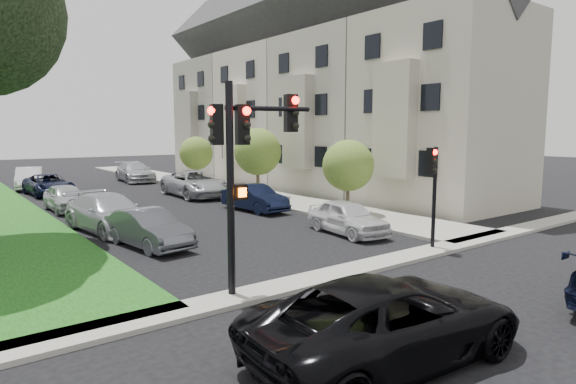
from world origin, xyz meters
TOP-DOWN VIEW (x-y plane):
  - ground at (0.00, 0.00)m, footprint 140.00×140.00m
  - sidewalk_right at (6.75, 24.00)m, footprint 3.50×44.00m
  - sidewalk_cross at (0.00, 2.00)m, footprint 60.00×1.00m
  - house_a at (12.45, 8.00)m, footprint 7.70×7.55m
  - house_b at (12.45, 15.50)m, footprint 7.70×7.55m
  - house_c at (12.45, 23.00)m, footprint 7.70×7.55m
  - house_d at (12.45, 30.50)m, footprint 7.70×7.55m
  - small_tree_a at (6.20, 8.58)m, footprint 2.40×2.40m
  - small_tree_b at (6.20, 16.18)m, footprint 2.78×2.78m
  - small_tree_c at (6.20, 24.21)m, footprint 2.40×2.40m
  - traffic_signal_main at (-3.40, 2.23)m, footprint 2.51×0.74m
  - traffic_signal_secondary at (3.87, 2.19)m, footprint 0.46×0.37m
  - car_cross_near at (-3.23, -2.15)m, footprint 5.44×2.76m
  - car_parked_0 at (3.49, 5.79)m, footprint 2.02×4.05m
  - car_parked_1 at (3.57, 12.51)m, footprint 1.67×4.14m
  - car_parked_2 at (3.65, 19.24)m, footprint 2.87×5.84m
  - car_parked_4 at (3.72, 30.02)m, footprint 2.58×5.48m
  - car_parked_5 at (-3.48, 8.37)m, footprint 1.92×4.12m
  - car_parked_6 at (-3.75, 11.94)m, footprint 2.75×5.33m
  - car_parked_7 at (-3.97, 18.20)m, footprint 1.64×3.99m
  - car_parked_8 at (-3.42, 25.21)m, footprint 2.47×4.91m
  - car_parked_9 at (-3.81, 29.52)m, footprint 2.45×4.79m

SIDE VIEW (x-z plane):
  - ground at x=0.00m, z-range 0.00..0.00m
  - sidewalk_right at x=6.75m, z-range 0.00..0.12m
  - sidewalk_cross at x=0.00m, z-range 0.00..0.12m
  - car_parked_5 at x=-3.48m, z-range 0.00..1.31m
  - car_parked_0 at x=3.49m, z-range 0.00..1.32m
  - car_parked_8 at x=-3.42m, z-range 0.00..1.33m
  - car_parked_1 at x=3.57m, z-range 0.00..1.34m
  - car_parked_7 at x=-3.97m, z-range 0.00..1.35m
  - car_cross_near at x=-3.23m, z-range 0.00..1.47m
  - car_parked_6 at x=-3.75m, z-range 0.00..1.48m
  - car_parked_9 at x=-3.81m, z-range 0.00..1.50m
  - car_parked_4 at x=3.72m, z-range 0.00..1.55m
  - car_parked_2 at x=3.65m, z-range 0.00..1.59m
  - small_tree_c at x=6.20m, z-range 0.59..4.20m
  - small_tree_a at x=6.20m, z-range 0.60..4.20m
  - traffic_signal_secondary at x=3.87m, z-range 0.69..4.16m
  - small_tree_b at x=6.20m, z-range 0.69..4.87m
  - traffic_signal_main at x=-3.40m, z-range 0.97..6.09m
  - house_a at x=12.45m, z-range -1.05..14.92m
  - house_b at x=12.45m, z-range -1.05..14.92m
  - house_c at x=12.45m, z-range -1.05..14.92m
  - house_d at x=12.45m, z-range -1.05..14.92m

